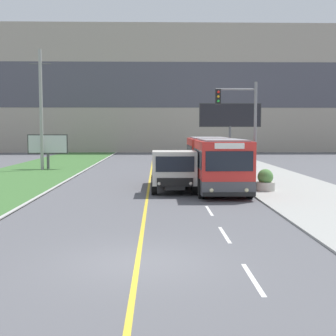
{
  "coord_description": "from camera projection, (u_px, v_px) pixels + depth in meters",
  "views": [
    {
      "loc": [
        0.53,
        -12.01,
        3.48
      ],
      "look_at": [
        1.1,
        13.16,
        1.4
      ],
      "focal_mm": 50.0,
      "sensor_mm": 36.0,
      "label": 1
    }
  ],
  "objects": [
    {
      "name": "traffic_light_mast",
      "position": [
        244.0,
        123.0,
        25.55
      ],
      "size": [
        2.28,
        0.32,
        6.06
      ],
      "color": "slate",
      "rests_on": "ground_plane"
    },
    {
      "name": "billboard_large",
      "position": [
        230.0,
        117.0,
        46.14
      ],
      "size": [
        6.11,
        0.24,
        6.05
      ],
      "color": "#59595B",
      "rests_on": "ground_plane"
    },
    {
      "name": "billboard_small",
      "position": [
        48.0,
        145.0,
        40.71
      ],
      "size": [
        3.47,
        0.24,
        3.05
      ],
      "color": "#59595B",
      "rests_on": "ground_plane"
    },
    {
      "name": "car_distant",
      "position": [
        198.0,
        161.0,
        40.93
      ],
      "size": [
        1.8,
        4.3,
        1.45
      ],
      "color": "silver",
      "rests_on": "ground_plane"
    },
    {
      "name": "lane_marking_centre",
      "position": [
        153.0,
        241.0,
        14.6
      ],
      "size": [
        2.88,
        140.0,
        0.01
      ],
      "color": "gold",
      "rests_on": "ground_plane"
    },
    {
      "name": "dump_truck",
      "position": [
        173.0,
        171.0,
        26.23
      ],
      "size": [
        2.45,
        6.85,
        2.32
      ],
      "color": "black",
      "rests_on": "ground_plane"
    },
    {
      "name": "apartment_block_background",
      "position": [
        154.0,
        90.0,
        73.65
      ],
      "size": [
        80.0,
        8.04,
        19.27
      ],
      "color": "#A89E8E",
      "rests_on": "ground_plane"
    },
    {
      "name": "ground_plane",
      "position": [
        137.0,
        263.0,
        12.24
      ],
      "size": [
        300.0,
        300.0,
        0.0
      ],
      "primitive_type": "plane",
      "color": "#56565B"
    },
    {
      "name": "planter_round_second",
      "position": [
        245.0,
        174.0,
        30.78
      ],
      "size": [
        1.03,
        1.03,
        1.12
      ],
      "color": "#B7B2A8",
      "rests_on": "sidewalk_right"
    },
    {
      "name": "city_bus",
      "position": [
        214.0,
        162.0,
        28.13
      ],
      "size": [
        2.74,
        11.83,
        2.96
      ],
      "color": "red",
      "rests_on": "ground_plane"
    },
    {
      "name": "utility_pole_far",
      "position": [
        41.0,
        109.0,
        39.92
      ],
      "size": [
        1.8,
        0.28,
        10.26
      ],
      "color": "#9E9E99",
      "rests_on": "ground_plane"
    },
    {
      "name": "planter_round_near",
      "position": [
        265.0,
        181.0,
        25.94
      ],
      "size": [
        1.08,
        1.08,
        1.21
      ],
      "color": "#B7B2A8",
      "rests_on": "sidewalk_right"
    }
  ]
}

